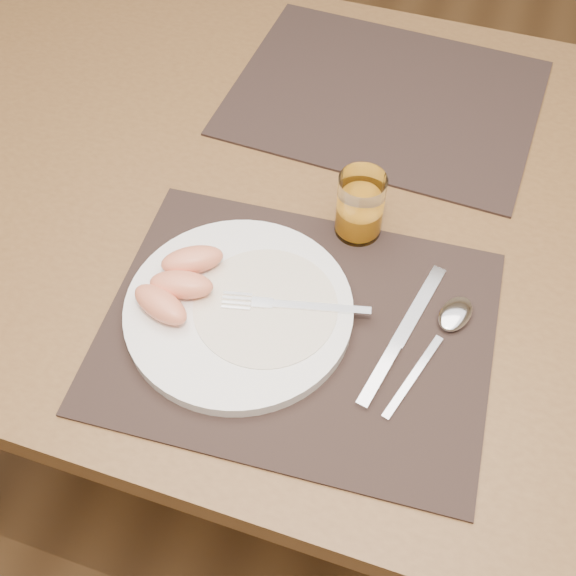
# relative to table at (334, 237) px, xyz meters

# --- Properties ---
(ground) EXTENTS (5.00, 5.00, 0.00)m
(ground) POSITION_rel_table_xyz_m (0.00, 0.00, -0.67)
(ground) COLOR brown
(ground) RESTS_ON ground
(table) EXTENTS (1.40, 0.90, 0.75)m
(table) POSITION_rel_table_xyz_m (0.00, 0.00, 0.00)
(table) COLOR brown
(table) RESTS_ON ground
(placemat_near) EXTENTS (0.47, 0.38, 0.00)m
(placemat_near) POSITION_rel_table_xyz_m (0.02, -0.22, 0.09)
(placemat_near) COLOR black
(placemat_near) RESTS_ON table
(placemat_far) EXTENTS (0.46, 0.37, 0.00)m
(placemat_far) POSITION_rel_table_xyz_m (0.01, 0.22, 0.09)
(placemat_far) COLOR black
(placemat_far) RESTS_ON table
(plate) EXTENTS (0.27, 0.27, 0.02)m
(plate) POSITION_rel_table_xyz_m (-0.06, -0.22, 0.10)
(plate) COLOR white
(plate) RESTS_ON placemat_near
(plate_dressing) EXTENTS (0.17, 0.17, 0.00)m
(plate_dressing) POSITION_rel_table_xyz_m (-0.03, -0.21, 0.10)
(plate_dressing) COLOR white
(plate_dressing) RESTS_ON plate
(fork) EXTENTS (0.17, 0.06, 0.00)m
(fork) POSITION_rel_table_xyz_m (-0.01, -0.20, 0.11)
(fork) COLOR silver
(fork) RESTS_ON plate
(knife) EXTENTS (0.06, 0.22, 0.01)m
(knife) POSITION_rel_table_xyz_m (0.13, -0.21, 0.09)
(knife) COLOR silver
(knife) RESTS_ON placemat_near
(spoon) EXTENTS (0.08, 0.19, 0.01)m
(spoon) POSITION_rel_table_xyz_m (0.18, -0.16, 0.09)
(spoon) COLOR silver
(spoon) RESTS_ON placemat_near
(juice_glass) EXTENTS (0.06, 0.06, 0.09)m
(juice_glass) POSITION_rel_table_xyz_m (0.04, -0.05, 0.13)
(juice_glass) COLOR white
(juice_glass) RESTS_ON placemat_near
(grapefruit_wedges) EXTENTS (0.09, 0.14, 0.03)m
(grapefruit_wedges) POSITION_rel_table_xyz_m (-0.13, -0.22, 0.12)
(grapefruit_wedges) COLOR #E5855D
(grapefruit_wedges) RESTS_ON plate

